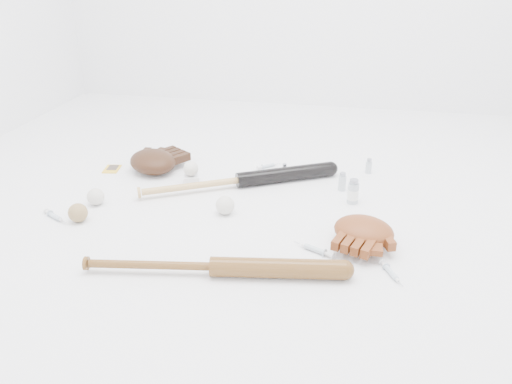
% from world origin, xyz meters
% --- Properties ---
extents(bat_dark, '(0.82, 0.48, 0.07)m').
position_xyz_m(bat_dark, '(-0.08, 0.19, 0.03)').
color(bat_dark, black).
rests_on(bat_dark, ground).
extents(bat_wood, '(0.85, 0.19, 0.06)m').
position_xyz_m(bat_wood, '(-0.02, -0.45, 0.03)').
color(bat_wood, brown).
rests_on(bat_wood, ground).
extents(glove_dark, '(0.38, 0.38, 0.10)m').
position_xyz_m(glove_dark, '(-0.50, 0.28, 0.05)').
color(glove_dark, '#311A0D').
rests_on(glove_dark, ground).
extents(glove_tan, '(0.31, 0.31, 0.09)m').
position_xyz_m(glove_tan, '(0.44, -0.16, 0.04)').
color(glove_tan, brown).
rests_on(glove_tan, ground).
extents(trading_card, '(0.08, 0.10, 0.01)m').
position_xyz_m(trading_card, '(-0.70, 0.26, 0.00)').
color(trading_card, gold).
rests_on(trading_card, ground).
extents(pedestal, '(0.08, 0.08, 0.04)m').
position_xyz_m(pedestal, '(-0.29, 0.19, 0.02)').
color(pedestal, white).
rests_on(pedestal, ground).
extents(baseball_on_pedestal, '(0.06, 0.06, 0.06)m').
position_xyz_m(baseball_on_pedestal, '(-0.29, 0.19, 0.07)').
color(baseball_on_pedestal, beige).
rests_on(baseball_on_pedestal, pedestal).
extents(baseball_left, '(0.07, 0.07, 0.07)m').
position_xyz_m(baseball_left, '(-0.60, -0.08, 0.03)').
color(baseball_left, beige).
rests_on(baseball_left, ground).
extents(baseball_upper, '(0.07, 0.07, 0.07)m').
position_xyz_m(baseball_upper, '(-0.49, 0.30, 0.04)').
color(baseball_upper, beige).
rests_on(baseball_upper, ground).
extents(baseball_mid, '(0.07, 0.07, 0.07)m').
position_xyz_m(baseball_mid, '(-0.08, -0.05, 0.04)').
color(baseball_mid, beige).
rests_on(baseball_mid, ground).
extents(baseball_aged, '(0.07, 0.07, 0.07)m').
position_xyz_m(baseball_aged, '(-0.60, -0.22, 0.04)').
color(baseball_aged, '#967648').
rests_on(baseball_aged, ground).
extents(syringe_0, '(0.15, 0.10, 0.02)m').
position_xyz_m(syringe_0, '(-0.70, -0.22, 0.01)').
color(syringe_0, '#ADBCC6').
rests_on(syringe_0, ground).
extents(syringe_1, '(0.16, 0.10, 0.02)m').
position_xyz_m(syringe_1, '(0.28, -0.26, 0.01)').
color(syringe_1, '#ADBCC6').
rests_on(syringe_1, ground).
extents(syringe_2, '(0.12, 0.11, 0.02)m').
position_xyz_m(syringe_2, '(0.00, 0.43, 0.01)').
color(syringe_2, '#ADBCC6').
rests_on(syringe_2, ground).
extents(syringe_3, '(0.09, 0.15, 0.02)m').
position_xyz_m(syringe_3, '(0.53, -0.34, 0.01)').
color(syringe_3, '#ADBCC6').
rests_on(syringe_3, ground).
extents(vial_0, '(0.02, 0.02, 0.06)m').
position_xyz_m(vial_0, '(0.09, 0.34, 0.03)').
color(vial_0, '#ACB6BD').
rests_on(vial_0, ground).
extents(vial_1, '(0.03, 0.03, 0.07)m').
position_xyz_m(vial_1, '(0.46, 0.45, 0.03)').
color(vial_1, '#ACB6BD').
rests_on(vial_1, ground).
extents(vial_2, '(0.03, 0.03, 0.08)m').
position_xyz_m(vial_2, '(0.35, 0.25, 0.04)').
color(vial_2, '#ACB6BD').
rests_on(vial_2, ground).
extents(vial_3, '(0.04, 0.04, 0.10)m').
position_xyz_m(vial_3, '(0.40, 0.13, 0.05)').
color(vial_3, '#ACB6BD').
rests_on(vial_3, ground).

